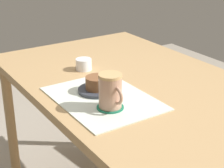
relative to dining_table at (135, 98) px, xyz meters
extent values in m
cylinder|color=tan|center=(-0.61, -0.36, -0.32)|extent=(0.05, 0.05, 0.72)
cylinder|color=tan|center=(-0.61, 0.36, -0.32)|extent=(0.05, 0.05, 0.72)
cube|color=tan|center=(0.00, 0.00, 0.06)|extent=(1.32, 0.82, 0.04)
cylinder|color=tan|center=(-0.14, 0.47, -0.46)|extent=(0.04, 0.04, 0.43)
cylinder|color=tan|center=(-0.19, 0.82, -0.46)|extent=(0.04, 0.04, 0.43)
cube|color=silver|center=(0.07, -0.20, 0.08)|extent=(0.43, 0.32, 0.00)
cylinder|color=#333842|center=(0.01, -0.19, 0.09)|extent=(0.15, 0.15, 0.01)
cylinder|color=brown|center=(0.01, -0.19, 0.12)|extent=(0.09, 0.09, 0.05)
cylinder|color=#196B4C|center=(0.16, -0.22, 0.08)|extent=(0.09, 0.09, 0.00)
cylinder|color=tan|center=(0.16, -0.22, 0.14)|extent=(0.08, 0.08, 0.11)
cylinder|color=tan|center=(0.16, -0.22, 0.20)|extent=(0.08, 0.08, 0.01)
torus|color=tan|center=(0.20, -0.22, 0.14)|extent=(0.06, 0.01, 0.06)
cylinder|color=white|center=(-0.23, -0.11, 0.10)|extent=(0.07, 0.07, 0.05)
camera|label=1|loc=(1.14, -0.85, 0.66)|focal=60.00mm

